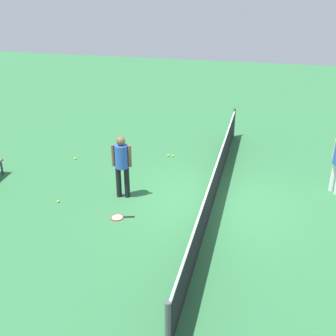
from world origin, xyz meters
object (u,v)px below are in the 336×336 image
Objects in this scene: tennis_ball_by_net at (168,155)px; player_near_side at (122,162)px; tennis_ball_baseline at (173,156)px; tennis_racket_near_player at (118,217)px; tennis_ball_midcourt at (58,201)px; tennis_ball_near_player at (75,158)px.

player_near_side is at bearing -9.87° from tennis_ball_by_net.
tennis_ball_baseline is at bearing 86.67° from tennis_ball_by_net.
tennis_racket_near_player is 9.20× the size of tennis_ball_midcourt.
tennis_ball_near_player is 3.15m from tennis_ball_baseline.
tennis_ball_midcourt is 4.27m from tennis_ball_baseline.
tennis_ball_midcourt and tennis_ball_baseline have the same top height.
tennis_ball_by_net is (-0.98, 2.84, 0.00)m from tennis_ball_near_player.
tennis_ball_near_player is 1.00× the size of tennis_ball_by_net.
tennis_ball_by_net is at bearing 170.13° from player_near_side.
tennis_ball_baseline is (-0.97, 2.99, 0.00)m from tennis_ball_near_player.
tennis_ball_near_player is (-1.97, -2.33, -0.98)m from player_near_side.
tennis_ball_by_net is 1.00× the size of tennis_ball_midcourt.
tennis_racket_near_player is (1.06, 0.24, -1.00)m from player_near_side.
tennis_ball_near_player and tennis_ball_by_net have the same top height.
player_near_side reaches higher than tennis_ball_baseline.
tennis_ball_by_net reaches higher than tennis_racket_near_player.
tennis_ball_near_player is 2.81m from tennis_ball_midcourt.
tennis_ball_midcourt is at bearing 16.34° from tennis_ball_near_player.
player_near_side is at bearing -167.35° from tennis_racket_near_player.
tennis_ball_by_net is at bearing 150.77° from tennis_ball_midcourt.
tennis_ball_midcourt is (-0.34, -1.78, 0.02)m from tennis_racket_near_player.
tennis_ball_baseline is (-2.94, 0.66, -0.98)m from player_near_side.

